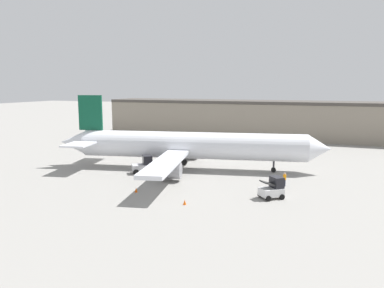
{
  "coord_description": "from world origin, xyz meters",
  "views": [
    {
      "loc": [
        19.53,
        -51.68,
        12.52
      ],
      "look_at": [
        0.0,
        0.0,
        3.85
      ],
      "focal_mm": 35.0,
      "sensor_mm": 36.0,
      "label": 1
    }
  ],
  "objects_px": {
    "airplane": "(186,146)",
    "baggage_tug": "(144,165)",
    "ground_crew_worker": "(285,179)",
    "safety_cone_near": "(136,190)",
    "belt_loader_truck": "(273,189)",
    "safety_cone_far": "(185,202)"
  },
  "relations": [
    {
      "from": "ground_crew_worker",
      "to": "baggage_tug",
      "type": "bearing_deg",
      "value": -90.73
    },
    {
      "from": "ground_crew_worker",
      "to": "belt_loader_truck",
      "type": "bearing_deg",
      "value": -7.0
    },
    {
      "from": "airplane",
      "to": "safety_cone_near",
      "type": "distance_m",
      "value": 14.16
    },
    {
      "from": "ground_crew_worker",
      "to": "safety_cone_far",
      "type": "bearing_deg",
      "value": -39.23
    },
    {
      "from": "airplane",
      "to": "safety_cone_far",
      "type": "xyz_separation_m",
      "value": [
        6.2,
        -16.04,
        -3.29
      ]
    },
    {
      "from": "baggage_tug",
      "to": "safety_cone_near",
      "type": "bearing_deg",
      "value": -103.33
    },
    {
      "from": "belt_loader_truck",
      "to": "safety_cone_near",
      "type": "xyz_separation_m",
      "value": [
        -15.48,
        -3.36,
        -0.83
      ]
    },
    {
      "from": "airplane",
      "to": "baggage_tug",
      "type": "relative_size",
      "value": 11.66
    },
    {
      "from": "ground_crew_worker",
      "to": "safety_cone_far",
      "type": "xyz_separation_m",
      "value": [
        -8.98,
        -11.27,
        -0.66
      ]
    },
    {
      "from": "belt_loader_truck",
      "to": "baggage_tug",
      "type": "bearing_deg",
      "value": 123.12
    },
    {
      "from": "airplane",
      "to": "belt_loader_truck",
      "type": "distance_m",
      "value": 18.05
    },
    {
      "from": "airplane",
      "to": "belt_loader_truck",
      "type": "height_order",
      "value": "airplane"
    },
    {
      "from": "baggage_tug",
      "to": "airplane",
      "type": "bearing_deg",
      "value": 9.76
    },
    {
      "from": "ground_crew_worker",
      "to": "safety_cone_near",
      "type": "xyz_separation_m",
      "value": [
        -16.1,
        -8.97,
        -0.66
      ]
    },
    {
      "from": "baggage_tug",
      "to": "belt_loader_truck",
      "type": "bearing_deg",
      "value": -52.19
    },
    {
      "from": "belt_loader_truck",
      "to": "airplane",
      "type": "bearing_deg",
      "value": 103.95
    },
    {
      "from": "safety_cone_far",
      "to": "baggage_tug",
      "type": "bearing_deg",
      "value": 133.87
    },
    {
      "from": "belt_loader_truck",
      "to": "safety_cone_far",
      "type": "bearing_deg",
      "value": 173.55
    },
    {
      "from": "airplane",
      "to": "baggage_tug",
      "type": "bearing_deg",
      "value": -145.59
    },
    {
      "from": "safety_cone_near",
      "to": "ground_crew_worker",
      "type": "bearing_deg",
      "value": 29.13
    },
    {
      "from": "baggage_tug",
      "to": "safety_cone_near",
      "type": "distance_m",
      "value": 9.77
    },
    {
      "from": "airplane",
      "to": "safety_cone_far",
      "type": "bearing_deg",
      "value": -80.09
    }
  ]
}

